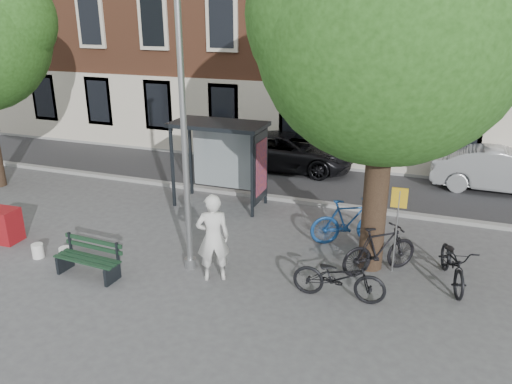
{
  "coord_description": "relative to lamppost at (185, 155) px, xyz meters",
  "views": [
    {
      "loc": [
        5.09,
        -9.38,
        5.75
      ],
      "look_at": [
        0.98,
        1.84,
        1.4
      ],
      "focal_mm": 35.0,
      "sensor_mm": 36.0,
      "label": 1
    }
  ],
  "objects": [
    {
      "name": "car_dark",
      "position": [
        -0.08,
        8.38,
        -2.09
      ],
      "size": [
        5.01,
        2.35,
        1.38
      ],
      "primitive_type": "imported",
      "rotation": [
        0.0,
        0.0,
        1.58
      ],
      "color": "black",
      "rests_on": "ground"
    },
    {
      "name": "road",
      "position": [
        0.0,
        7.0,
        -2.78
      ],
      "size": [
        40.0,
        4.0,
        0.01
      ],
      "primitive_type": "cube",
      "color": "#28282B",
      "rests_on": "ground"
    },
    {
      "name": "bike_c",
      "position": [
        5.82,
        1.33,
        -2.27
      ],
      "size": [
        1.09,
        2.04,
        1.02
      ],
      "primitive_type": "imported",
      "rotation": [
        0.0,
        0.0,
        0.22
      ],
      "color": "black",
      "rests_on": "ground"
    },
    {
      "name": "notice_sign",
      "position": [
        4.53,
        1.46,
        -1.25
      ],
      "size": [
        0.36,
        0.05,
        2.07
      ],
      "rotation": [
        0.0,
        0.0,
        0.04
      ],
      "color": "#9EA0A3",
      "rests_on": "ground"
    },
    {
      "name": "red_stand",
      "position": [
        -5.33,
        -0.39,
        -2.33
      ],
      "size": [
        0.92,
        0.64,
        0.9
      ],
      "primitive_type": "cube",
      "rotation": [
        0.0,
        0.0,
        0.04
      ],
      "color": "maroon",
      "rests_on": "ground"
    },
    {
      "name": "bucket_c",
      "position": [
        -3.0,
        -0.77,
        -2.6
      ],
      "size": [
        0.31,
        0.31,
        0.36
      ],
      "primitive_type": "cylinder",
      "rotation": [
        0.0,
        0.0,
        0.13
      ],
      "color": "white",
      "rests_on": "ground"
    },
    {
      "name": "bike_a",
      "position": [
        3.57,
        -0.15,
        -2.27
      ],
      "size": [
        1.98,
        0.76,
        1.03
      ],
      "primitive_type": "imported",
      "rotation": [
        0.0,
        0.0,
        1.61
      ],
      "color": "black",
      "rests_on": "ground"
    },
    {
      "name": "curb_far",
      "position": [
        0.0,
        9.0,
        -2.72
      ],
      "size": [
        40.0,
        0.25,
        0.12
      ],
      "primitive_type": "cube",
      "color": "gray",
      "rests_on": "ground"
    },
    {
      "name": "curb_near",
      "position": [
        0.0,
        5.0,
        -2.72
      ],
      "size": [
        40.0,
        0.25,
        0.12
      ],
      "primitive_type": "cube",
      "color": "gray",
      "rests_on": "ground"
    },
    {
      "name": "bus_shelter",
      "position": [
        -0.61,
        4.11,
        -0.87
      ],
      "size": [
        2.85,
        1.45,
        2.62
      ],
      "color": "#1E2328",
      "rests_on": "ground"
    },
    {
      "name": "lamppost",
      "position": [
        0.0,
        0.0,
        0.0
      ],
      "size": [
        0.28,
        0.35,
        6.11
      ],
      "color": "#9EA0A3",
      "rests_on": "ground"
    },
    {
      "name": "bike_d",
      "position": [
        4.22,
        1.3,
        -2.2
      ],
      "size": [
        1.83,
        1.68,
        1.17
      ],
      "primitive_type": "imported",
      "rotation": [
        0.0,
        0.0,
        2.28
      ],
      "color": "black",
      "rests_on": "ground"
    },
    {
      "name": "bucket_b",
      "position": [
        -5.11,
        -0.17,
        -2.6
      ],
      "size": [
        0.35,
        0.35,
        0.36
      ],
      "primitive_type": "cylinder",
      "rotation": [
        0.0,
        0.0,
        -0.29
      ],
      "color": "white",
      "rests_on": "ground"
    },
    {
      "name": "car_silver",
      "position": [
        7.37,
        8.4,
        -2.04
      ],
      "size": [
        4.54,
        1.61,
        1.49
      ],
      "primitive_type": "imported",
      "rotation": [
        0.0,
        0.0,
        1.56
      ],
      "color": "#929699",
      "rests_on": "ground"
    },
    {
      "name": "ground",
      "position": [
        0.0,
        0.0,
        -2.78
      ],
      "size": [
        90.0,
        90.0,
        0.0
      ],
      "primitive_type": "plane",
      "color": "#4C4C4F",
      "rests_on": "ground"
    },
    {
      "name": "bucket_a",
      "position": [
        -3.77,
        -0.85,
        -2.6
      ],
      "size": [
        0.37,
        0.37,
        0.36
      ],
      "primitive_type": "cylinder",
      "rotation": [
        0.0,
        0.0,
        0.4
      ],
      "color": "white",
      "rests_on": "ground"
    },
    {
      "name": "painter",
      "position": [
        0.75,
        -0.3,
        -1.76
      ],
      "size": [
        0.89,
        0.78,
        2.05
      ],
      "primitive_type": "imported",
      "rotation": [
        0.0,
        0.0,
        3.63
      ],
      "color": "silver",
      "rests_on": "ground"
    },
    {
      "name": "bench",
      "position": [
        -2.01,
        -1.12,
        -2.4
      ],
      "size": [
        1.64,
        0.63,
        0.83
      ],
      "rotation": [
        0.0,
        0.0,
        -0.06
      ],
      "color": "#1E2328",
      "rests_on": "ground"
    },
    {
      "name": "bike_b",
      "position": [
        3.27,
        2.61,
        -2.18
      ],
      "size": [
        2.06,
        1.42,
        1.21
      ],
      "primitive_type": "imported",
      "rotation": [
        0.0,
        0.0,
        2.04
      ],
      "color": "navy",
      "rests_on": "ground"
    },
    {
      "name": "tree_right",
      "position": [
        4.01,
        1.38,
        2.83
      ],
      "size": [
        5.76,
        5.6,
        8.2
      ],
      "color": "black",
      "rests_on": "ground"
    }
  ]
}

